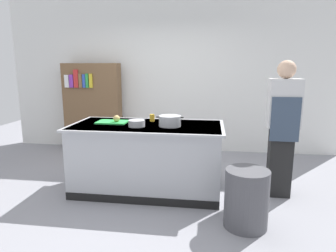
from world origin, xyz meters
TOP-DOWN VIEW (x-y plane):
  - ground_plane at (0.00, 0.00)m, footprint 10.00×10.00m
  - back_wall at (0.00, 2.10)m, footprint 6.40×0.12m
  - counter_island at (0.00, -0.00)m, footprint 1.98×0.98m
  - cutting_board at (-0.49, 0.07)m, footprint 0.40×0.28m
  - onion at (-0.42, 0.04)m, footprint 0.09×0.09m
  - stock_pot at (0.31, -0.06)m, footprint 0.34×0.28m
  - mixing_bowl at (-0.10, -0.13)m, footprint 0.21×0.21m
  - juice_cup at (0.02, 0.24)m, footprint 0.07×0.07m
  - trash_bin at (1.21, -0.77)m, footprint 0.45×0.45m
  - person_chef at (1.71, 0.07)m, footprint 0.38×0.25m
  - bookshelf at (-1.47, 1.80)m, footprint 1.10×0.31m

SIDE VIEW (x-z plane):
  - ground_plane at x=0.00m, z-range 0.00..0.00m
  - trash_bin at x=1.21m, z-range 0.00..0.62m
  - counter_island at x=0.00m, z-range 0.02..0.92m
  - bookshelf at x=-1.47m, z-range 0.00..1.70m
  - cutting_board at x=-0.49m, z-range 0.90..0.92m
  - person_chef at x=1.71m, z-range 0.05..1.77m
  - mixing_bowl at x=-0.10m, z-range 0.90..0.98m
  - juice_cup at x=0.02m, z-range 0.90..1.00m
  - onion at x=-0.42m, z-range 0.92..1.01m
  - stock_pot at x=0.31m, z-range 0.90..1.04m
  - back_wall at x=0.00m, z-range 0.00..3.00m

